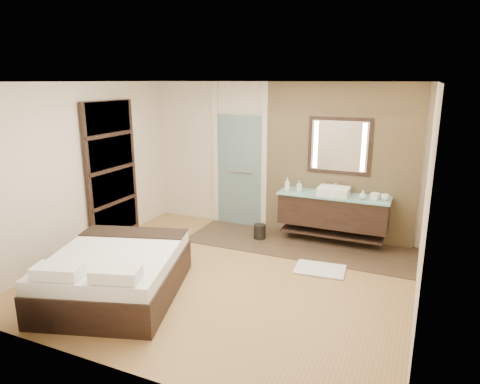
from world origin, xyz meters
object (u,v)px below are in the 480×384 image
at_px(mirror_unit, 339,146).
at_px(waste_bin, 260,232).
at_px(vanity, 333,211).
at_px(bed, 116,273).

height_order(mirror_unit, waste_bin, mirror_unit).
height_order(vanity, waste_bin, vanity).
bearing_deg(bed, mirror_unit, 38.64).
distance_m(mirror_unit, bed, 4.10).
bearing_deg(waste_bin, mirror_unit, 24.88).
height_order(mirror_unit, bed, mirror_unit).
distance_m(vanity, bed, 3.68).
bearing_deg(waste_bin, bed, -110.03).
xyz_separation_m(vanity, mirror_unit, (0.00, 0.24, 1.07)).
distance_m(mirror_unit, waste_bin, 2.01).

